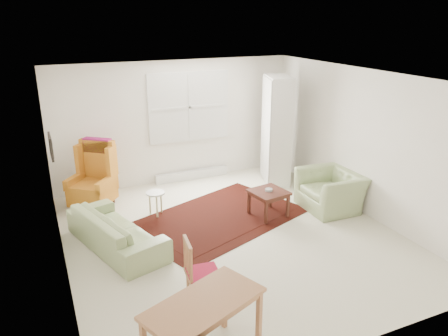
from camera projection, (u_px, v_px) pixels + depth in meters
name	position (u px, v px, depth m)	size (l,w,h in m)	color
room	(227.00, 157.00, 6.74)	(5.04, 5.54, 2.51)	beige
rug	(218.00, 218.00, 7.55)	(2.87, 1.84, 0.03)	black
sofa	(116.00, 224.00, 6.52)	(1.91, 0.75, 0.77)	#92A66E
armchair	(331.00, 187.00, 7.83)	(1.06, 0.92, 0.82)	#92A66E
wingback_chair	(91.00, 176.00, 7.81)	(0.70, 0.75, 1.22)	#C4751E
coffee_table	(268.00, 203.00, 7.59)	(0.57, 0.57, 0.47)	#461D15
stool	(156.00, 203.00, 7.63)	(0.32, 0.32, 0.44)	white
cabinet	(277.00, 130.00, 8.91)	(0.46, 0.88, 2.20)	white
desk	(204.00, 334.00, 4.29)	(1.18, 0.59, 0.75)	#AF7346
desk_chair	(203.00, 272.00, 5.18)	(0.39, 0.39, 0.89)	#AF7346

